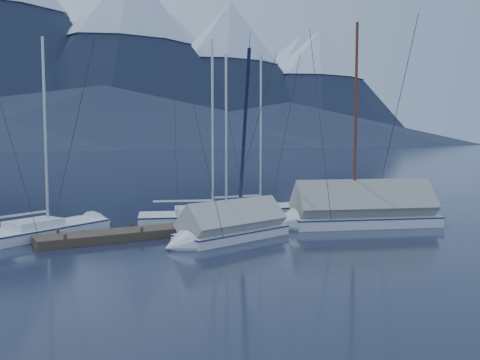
# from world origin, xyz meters

# --- Properties ---
(ground) EXTENTS (1000.00, 1000.00, 0.00)m
(ground) POSITION_xyz_m (0.00, 0.00, 0.00)
(ground) COLOR black
(ground) RESTS_ON ground
(dock) EXTENTS (18.00, 1.50, 0.54)m
(dock) POSITION_xyz_m (0.00, 2.00, 0.11)
(dock) COLOR #382D23
(dock) RESTS_ON ground
(mooring_posts) EXTENTS (15.12, 1.52, 0.35)m
(mooring_posts) POSITION_xyz_m (-0.50, 2.00, 0.35)
(mooring_posts) COLOR #382D23
(mooring_posts) RESTS_ON ground
(sailboat_open_left) EXTENTS (7.06, 4.88, 9.17)m
(sailboat_open_left) POSITION_xyz_m (-7.66, 4.62, 0.16)
(sailboat_open_left) COLOR silver
(sailboat_open_left) RESTS_ON ground
(sailboat_open_mid) EXTENTS (7.63, 4.62, 9.76)m
(sailboat_open_mid) POSITION_xyz_m (-0.05, 3.55, 0.17)
(sailboat_open_mid) COLOR silver
(sailboat_open_mid) RESTS_ON ground
(sailboat_open_right) EXTENTS (7.29, 3.05, 9.42)m
(sailboat_open_right) POSITION_xyz_m (3.40, 4.76, 0.17)
(sailboat_open_right) COLOR silver
(sailboat_open_right) RESTS_ON ground
(sailboat_covered_near) EXTENTS (8.44, 5.10, 10.52)m
(sailboat_covered_near) POSITION_xyz_m (4.72, -0.29, 0.52)
(sailboat_covered_near) COLOR white
(sailboat_covered_near) RESTS_ON ground
(sailboat_covered_far) EXTENTS (6.09, 3.04, 8.19)m
(sailboat_covered_far) POSITION_xyz_m (-2.15, -0.44, 0.40)
(sailboat_covered_far) COLOR silver
(sailboat_covered_far) RESTS_ON ground
(person) EXTENTS (0.50, 0.64, 1.53)m
(person) POSITION_xyz_m (5.99, 1.90, 1.11)
(person) COLOR black
(person) RESTS_ON dock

